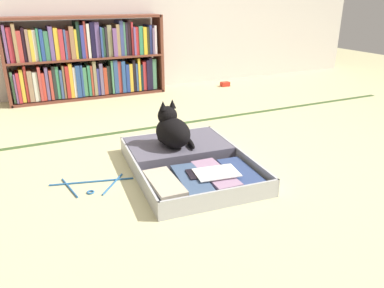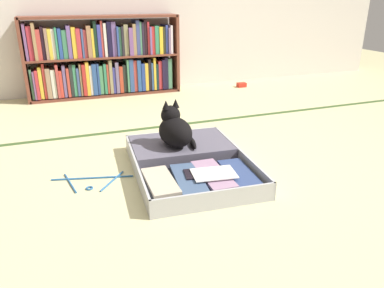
# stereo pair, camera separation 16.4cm
# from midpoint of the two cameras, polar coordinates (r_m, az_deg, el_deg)

# --- Properties ---
(ground_plane) EXTENTS (10.00, 10.00, 0.00)m
(ground_plane) POSITION_cam_midpoint_polar(r_m,az_deg,el_deg) (2.17, 2.99, -5.40)
(ground_plane) COLOR #C9C18D
(tatami_border) EXTENTS (4.80, 0.05, 0.00)m
(tatami_border) POSITION_cam_midpoint_polar(r_m,az_deg,el_deg) (3.05, -6.17, 2.70)
(tatami_border) COLOR #395327
(tatami_border) RESTS_ON ground_plane
(bookshelf) EXTENTS (1.56, 0.26, 0.81)m
(bookshelf) POSITION_cam_midpoint_polar(r_m,az_deg,el_deg) (4.04, -16.91, 12.12)
(bookshelf) COLOR brown
(bookshelf) RESTS_ON ground_plane
(open_suitcase) EXTENTS (0.72, 0.96, 0.10)m
(open_suitcase) POSITION_cam_midpoint_polar(r_m,az_deg,el_deg) (2.28, -2.92, -2.72)
(open_suitcase) COLOR #B1B2B5
(open_suitcase) RESTS_ON ground_plane
(black_cat) EXTENTS (0.26, 0.30, 0.29)m
(black_cat) POSITION_cam_midpoint_polar(r_m,az_deg,el_deg) (2.34, -5.12, 2.09)
(black_cat) COLOR black
(black_cat) RESTS_ON open_suitcase
(clothes_hanger) EXTENTS (0.45, 0.29, 0.01)m
(clothes_hanger) POSITION_cam_midpoint_polar(r_m,az_deg,el_deg) (2.19, -17.18, -6.01)
(clothes_hanger) COLOR #275E98
(clothes_hanger) RESTS_ON ground_plane
(small_red_pouch) EXTENTS (0.10, 0.07, 0.05)m
(small_red_pouch) POSITION_cam_midpoint_polar(r_m,az_deg,el_deg) (4.44, 3.99, 9.08)
(small_red_pouch) COLOR red
(small_red_pouch) RESTS_ON ground_plane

